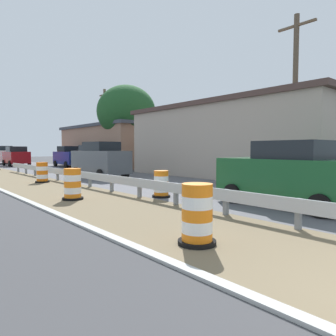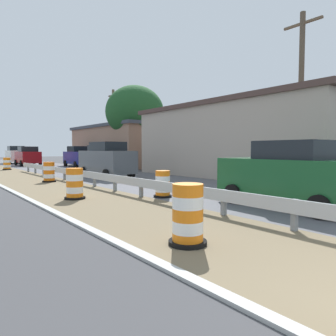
# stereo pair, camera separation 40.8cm
# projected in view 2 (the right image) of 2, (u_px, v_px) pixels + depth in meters

# --- Properties ---
(traffic_barrel_nearest) EXTENTS (0.73, 0.73, 1.15)m
(traffic_barrel_nearest) POSITION_uv_depth(u_px,v_px,m) (188.00, 217.00, 5.79)
(traffic_barrel_nearest) COLOR orange
(traffic_barrel_nearest) RESTS_ON ground
(traffic_barrel_close) EXTENTS (0.68, 0.68, 1.00)m
(traffic_barrel_close) POSITION_uv_depth(u_px,v_px,m) (163.00, 185.00, 11.56)
(traffic_barrel_close) COLOR orange
(traffic_barrel_close) RESTS_ON ground
(traffic_barrel_mid) EXTENTS (0.74, 0.74, 1.12)m
(traffic_barrel_mid) POSITION_uv_depth(u_px,v_px,m) (75.00, 185.00, 11.14)
(traffic_barrel_mid) COLOR orange
(traffic_barrel_mid) RESTS_ON ground
(traffic_barrel_far) EXTENTS (0.73, 0.73, 1.09)m
(traffic_barrel_far) POSITION_uv_depth(u_px,v_px,m) (49.00, 173.00, 16.95)
(traffic_barrel_far) COLOR orange
(traffic_barrel_far) RESTS_ON ground
(traffic_barrel_farther) EXTENTS (0.72, 0.72, 1.06)m
(traffic_barrel_farther) POSITION_uv_depth(u_px,v_px,m) (7.00, 164.00, 27.08)
(traffic_barrel_farther) COLOR orange
(traffic_barrel_farther) RESTS_ON ground
(car_lead_near_lane) EXTENTS (2.06, 4.71, 2.26)m
(car_lead_near_lane) POSITION_uv_depth(u_px,v_px,m) (107.00, 160.00, 19.76)
(car_lead_near_lane) COLOR #4C5156
(car_lead_near_lane) RESTS_ON ground
(car_trailing_near_lane) EXTENTS (2.05, 4.65, 2.00)m
(car_trailing_near_lane) POSITION_uv_depth(u_px,v_px,m) (23.00, 154.00, 49.75)
(car_trailing_near_lane) COLOR #195128
(car_trailing_near_lane) RESTS_ON ground
(car_lead_far_lane) EXTENTS (2.28, 4.46, 2.05)m
(car_lead_far_lane) POSITION_uv_depth(u_px,v_px,m) (291.00, 174.00, 9.55)
(car_lead_far_lane) COLOR #195128
(car_lead_far_lane) RESTS_ON ground
(car_mid_far_lane) EXTENTS (2.09, 4.61, 2.12)m
(car_mid_far_lane) POSITION_uv_depth(u_px,v_px,m) (79.00, 157.00, 31.72)
(car_mid_far_lane) COLOR navy
(car_mid_far_lane) RESTS_ON ground
(car_trailing_far_lane) EXTENTS (2.22, 4.38, 2.10)m
(car_trailing_far_lane) POSITION_uv_depth(u_px,v_px,m) (28.00, 156.00, 34.18)
(car_trailing_far_lane) COLOR maroon
(car_trailing_far_lane) RESTS_ON ground
(car_distant_a) EXTENTS (2.06, 4.32, 2.17)m
(car_distant_a) POSITION_uv_depth(u_px,v_px,m) (101.00, 157.00, 27.61)
(car_distant_a) COLOR black
(car_distant_a) RESTS_ON ground
(car_distant_b) EXTENTS (2.22, 4.61, 2.21)m
(car_distant_b) POSITION_uv_depth(u_px,v_px,m) (16.00, 155.00, 39.26)
(car_distant_b) COLOR silver
(car_distant_b) RESTS_ON ground
(roadside_shop_near) EXTENTS (7.82, 14.90, 4.79)m
(roadside_shop_near) POSITION_uv_depth(u_px,v_px,m) (246.00, 140.00, 21.00)
(roadside_shop_near) COLOR #AD9E8E
(roadside_shop_near) RESTS_ON ground
(roadside_shop_far) EXTENTS (8.71, 13.65, 4.34)m
(roadside_shop_far) POSITION_uv_depth(u_px,v_px,m) (131.00, 146.00, 34.30)
(roadside_shop_far) COLOR #93705B
(roadside_shop_far) RESTS_ON ground
(utility_pole_near) EXTENTS (0.24, 1.80, 7.93)m
(utility_pole_near) POSITION_uv_depth(u_px,v_px,m) (301.00, 98.00, 14.07)
(utility_pole_near) COLOR brown
(utility_pole_near) RESTS_ON ground
(utility_pole_mid) EXTENTS (0.24, 1.80, 7.40)m
(utility_pole_mid) POSITION_uv_depth(u_px,v_px,m) (114.00, 128.00, 29.29)
(utility_pole_mid) COLOR brown
(utility_pole_mid) RESTS_ON ground
(tree_roadside) EXTENTS (5.49, 5.49, 7.79)m
(tree_roadside) POSITION_uv_depth(u_px,v_px,m) (135.00, 112.00, 29.25)
(tree_roadside) COLOR brown
(tree_roadside) RESTS_ON ground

